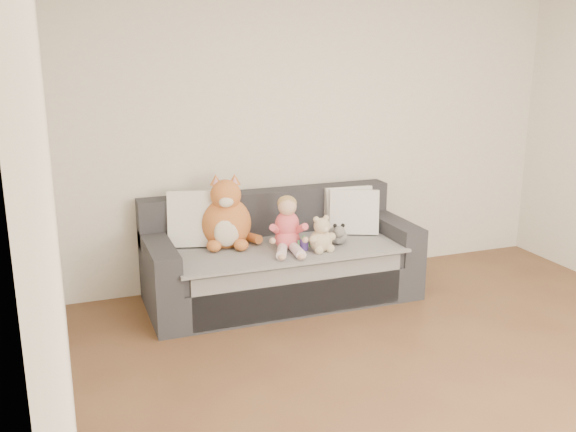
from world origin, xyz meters
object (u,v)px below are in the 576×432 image
object	(u,v)px
teddy_bear	(322,237)
sippy_cup	(304,242)
sofa	(280,262)
plush_cat	(227,219)
toddler	(288,227)

from	to	relation	value
teddy_bear	sippy_cup	world-z (taller)	teddy_bear
sippy_cup	sofa	bearing A→B (deg)	114.90
teddy_bear	plush_cat	bearing A→B (deg)	141.17
toddler	sippy_cup	xyz separation A→B (m)	(0.12, -0.06, -0.12)
toddler	teddy_bear	xyz separation A→B (m)	(0.23, -0.14, -0.06)
toddler	teddy_bear	world-z (taller)	toddler
plush_cat	sippy_cup	distance (m)	0.65
sofa	teddy_bear	bearing A→B (deg)	-54.31
sofa	plush_cat	xyz separation A→B (m)	(-0.43, 0.07, 0.39)
sippy_cup	plush_cat	bearing A→B (deg)	149.31
sofa	toddler	distance (m)	0.39
plush_cat	sofa	bearing A→B (deg)	3.27
sofa	teddy_bear	size ratio (longest dim) A/B	7.45
toddler	sippy_cup	world-z (taller)	toddler
plush_cat	teddy_bear	size ratio (longest dim) A/B	2.09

